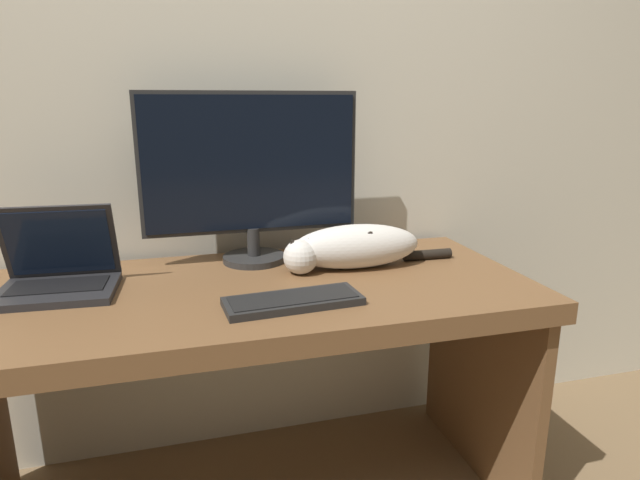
# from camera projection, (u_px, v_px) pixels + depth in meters

# --- Properties ---
(wall_back) EXTENTS (6.40, 0.06, 2.60)m
(wall_back) POSITION_uv_depth(u_px,v_px,m) (224.00, 78.00, 1.73)
(wall_back) COLOR beige
(wall_back) RESTS_ON ground_plane
(desk) EXTENTS (1.60, 0.70, 0.73)m
(desk) POSITION_uv_depth(u_px,v_px,m) (250.00, 334.00, 1.53)
(desk) COLOR brown
(desk) RESTS_ON ground_plane
(monitor) EXTENTS (0.67, 0.20, 0.53)m
(monitor) POSITION_uv_depth(u_px,v_px,m) (251.00, 173.00, 1.65)
(monitor) COLOR #282828
(monitor) RESTS_ON desk
(laptop) EXTENTS (0.31, 0.24, 0.23)m
(laptop) POSITION_uv_depth(u_px,v_px,m) (58.00, 275.00, 1.43)
(laptop) COLOR #232326
(laptop) RESTS_ON desk
(external_keyboard) EXTENTS (0.36, 0.16, 0.02)m
(external_keyboard) POSITION_uv_depth(u_px,v_px,m) (293.00, 301.00, 1.35)
(external_keyboard) COLOR black
(external_keyboard) RESTS_ON desk
(cat) EXTENTS (0.56, 0.15, 0.14)m
(cat) POSITION_uv_depth(u_px,v_px,m) (352.00, 246.00, 1.63)
(cat) COLOR silver
(cat) RESTS_ON desk
(small_toy) EXTENTS (0.06, 0.06, 0.06)m
(small_toy) POSITION_uv_depth(u_px,v_px,m) (372.00, 246.00, 1.77)
(small_toy) COLOR #2D6BB7
(small_toy) RESTS_ON desk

